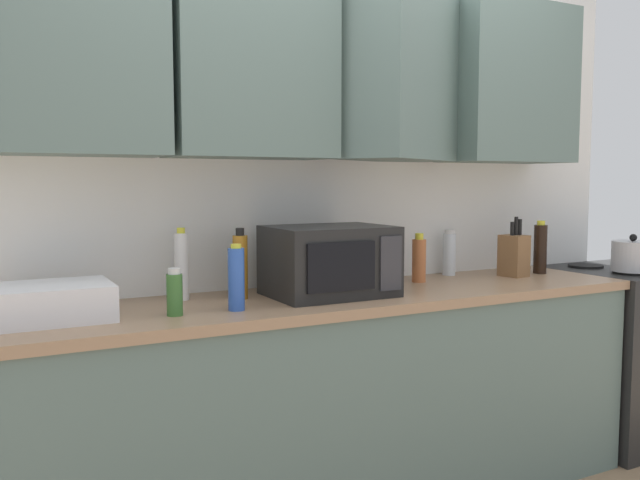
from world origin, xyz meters
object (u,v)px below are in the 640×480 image
(bottle_white_jar, at_px, (182,266))
(bottle_blue_cleaner, at_px, (236,278))
(stove_range, at_px, (626,351))
(dish_rack, at_px, (51,302))
(bottle_clear_tall, at_px, (449,253))
(bottle_soy_dark, at_px, (540,248))
(microwave, at_px, (329,261))
(kettle, at_px, (632,256))
(knife_block, at_px, (514,255))
(bottle_spice_jar, at_px, (419,260))
(bottle_green_oil, at_px, (175,293))
(bottle_amber_vinegar, at_px, (240,266))

(bottle_white_jar, bearing_deg, bottle_blue_cleaner, -69.10)
(bottle_white_jar, bearing_deg, stove_range, -4.57)
(dish_rack, height_order, bottle_clear_tall, bottle_clear_tall)
(bottle_clear_tall, relative_size, bottle_soy_dark, 0.85)
(microwave, distance_m, bottle_blue_cleaner, 0.46)
(stove_range, xyz_separation_m, dish_rack, (-2.85, 0.02, 0.51))
(kettle, height_order, bottle_blue_cleaner, bottle_blue_cleaner)
(kettle, distance_m, knife_block, 0.62)
(bottle_spice_jar, distance_m, bottle_soy_dark, 0.70)
(kettle, xyz_separation_m, bottle_soy_dark, (-0.40, 0.22, 0.04))
(microwave, height_order, knife_block, knife_block)
(knife_block, relative_size, bottle_spice_jar, 1.30)
(dish_rack, bearing_deg, bottle_soy_dark, 1.53)
(kettle, relative_size, knife_block, 0.68)
(stove_range, bearing_deg, bottle_green_oil, -177.76)
(stove_range, height_order, knife_block, knife_block)
(knife_block, bearing_deg, bottle_soy_dark, 4.50)
(bottle_white_jar, bearing_deg, bottle_soy_dark, -3.44)
(stove_range, relative_size, knife_block, 3.16)
(bottle_spice_jar, bearing_deg, microwave, -167.02)
(kettle, height_order, bottle_clear_tall, bottle_clear_tall)
(stove_range, xyz_separation_m, microwave, (-1.80, 0.01, 0.59))
(bottle_clear_tall, bearing_deg, kettle, -24.65)
(bottle_soy_dark, bearing_deg, bottle_spice_jar, 175.73)
(kettle, distance_m, bottle_spice_jar, 1.14)
(bottle_soy_dark, bearing_deg, bottle_clear_tall, 159.54)
(bottle_green_oil, xyz_separation_m, bottle_white_jar, (0.11, 0.28, 0.06))
(kettle, relative_size, dish_rack, 0.52)
(kettle, distance_m, bottle_clear_tall, 0.92)
(bottle_spice_jar, xyz_separation_m, bottle_blue_cleaner, (-0.97, -0.24, 0.01))
(bottle_spice_jar, height_order, bottle_blue_cleaner, bottle_blue_cleaner)
(dish_rack, height_order, knife_block, knife_block)
(bottle_clear_tall, height_order, bottle_green_oil, bottle_clear_tall)
(kettle, distance_m, microwave, 1.64)
(kettle, bearing_deg, microwave, 174.73)
(bottle_spice_jar, bearing_deg, knife_block, -7.48)
(bottle_spice_jar, bearing_deg, bottle_white_jar, 177.10)
(kettle, bearing_deg, bottle_white_jar, 171.47)
(bottle_green_oil, relative_size, bottle_amber_vinegar, 0.59)
(bottle_clear_tall, bearing_deg, bottle_blue_cleaner, -164.13)
(bottle_soy_dark, bearing_deg, knife_block, -175.50)
(bottle_white_jar, bearing_deg, bottle_amber_vinegar, -21.20)
(bottle_green_oil, bearing_deg, stove_range, 2.24)
(knife_block, relative_size, bottle_clear_tall, 1.30)
(kettle, distance_m, bottle_green_oil, 2.30)
(knife_block, xyz_separation_m, bottle_blue_cleaner, (-1.49, -0.17, 0.01))
(bottle_spice_jar, relative_size, bottle_soy_dark, 0.85)
(microwave, height_order, bottle_white_jar, same)
(kettle, bearing_deg, stove_range, 39.47)
(stove_range, height_order, bottle_clear_tall, bottle_clear_tall)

